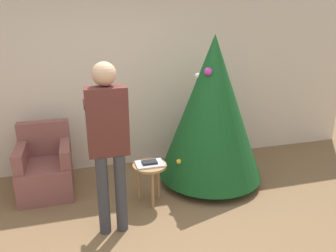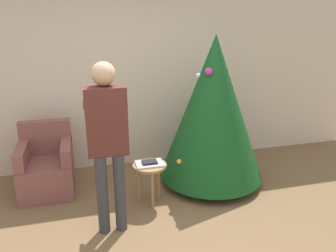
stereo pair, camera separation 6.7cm
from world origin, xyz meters
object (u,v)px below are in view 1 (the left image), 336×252
(side_stool, at_px, (150,171))
(person_standing, at_px, (108,134))
(armchair, at_px, (46,169))
(christmas_tree, at_px, (212,108))

(side_stool, bearing_deg, person_standing, -141.69)
(side_stool, bearing_deg, armchair, 152.66)
(armchair, bearing_deg, christmas_tree, -7.98)
(armchair, relative_size, person_standing, 0.49)
(christmas_tree, xyz_separation_m, armchair, (-2.16, 0.30, -0.72))
(armchair, bearing_deg, person_standing, -54.68)
(christmas_tree, bearing_deg, side_stool, -160.07)
(christmas_tree, bearing_deg, person_standing, -152.85)
(armchair, height_order, person_standing, person_standing)
(side_stool, bearing_deg, christmas_tree, 19.93)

